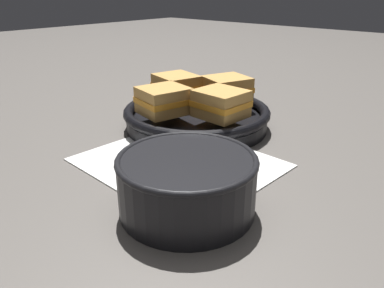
{
  "coord_description": "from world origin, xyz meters",
  "views": [
    {
      "loc": [
        0.36,
        -0.37,
        0.25
      ],
      "look_at": [
        0.02,
        0.0,
        0.04
      ],
      "focal_mm": 35.0,
      "sensor_mm": 36.0,
      "label": 1
    }
  ],
  "objects_px": {
    "soup_bowl": "(187,180)",
    "sandwich_near_left": "(176,86)",
    "spoon": "(201,159)",
    "skillet": "(197,117)",
    "sandwich_near_right": "(164,100)",
    "sandwich_far_right": "(227,89)",
    "sandwich_far_left": "(221,103)"
  },
  "relations": [
    {
      "from": "soup_bowl",
      "to": "sandwich_near_left",
      "type": "height_order",
      "value": "sandwich_near_left"
    },
    {
      "from": "spoon",
      "to": "skillet",
      "type": "relative_size",
      "value": 0.57
    },
    {
      "from": "spoon",
      "to": "sandwich_near_left",
      "type": "xyz_separation_m",
      "value": [
        -0.18,
        0.13,
        0.06
      ]
    },
    {
      "from": "sandwich_near_right",
      "to": "soup_bowl",
      "type": "bearing_deg",
      "value": -38.07
    },
    {
      "from": "soup_bowl",
      "to": "sandwich_near_right",
      "type": "relative_size",
      "value": 1.74
    },
    {
      "from": "sandwich_near_right",
      "to": "skillet",
      "type": "bearing_deg",
      "value": 76.13
    },
    {
      "from": "spoon",
      "to": "sandwich_near_right",
      "type": "distance_m",
      "value": 0.15
    },
    {
      "from": "sandwich_far_right",
      "to": "skillet",
      "type": "bearing_deg",
      "value": -103.87
    },
    {
      "from": "soup_bowl",
      "to": "spoon",
      "type": "height_order",
      "value": "soup_bowl"
    },
    {
      "from": "spoon",
      "to": "sandwich_far_right",
      "type": "xyz_separation_m",
      "value": [
        -0.09,
        0.18,
        0.06
      ]
    },
    {
      "from": "soup_bowl",
      "to": "sandwich_far_right",
      "type": "relative_size",
      "value": 1.63
    },
    {
      "from": "spoon",
      "to": "skillet",
      "type": "xyz_separation_m",
      "value": [
        -0.11,
        0.12,
        0.01
      ]
    },
    {
      "from": "soup_bowl",
      "to": "sandwich_near_right",
      "type": "bearing_deg",
      "value": 141.93
    },
    {
      "from": "sandwich_near_left",
      "to": "sandwich_near_right",
      "type": "height_order",
      "value": "same"
    },
    {
      "from": "soup_bowl",
      "to": "sandwich_far_right",
      "type": "height_order",
      "value": "sandwich_far_right"
    },
    {
      "from": "skillet",
      "to": "sandwich_near_left",
      "type": "xyz_separation_m",
      "value": [
        -0.07,
        0.02,
        0.04
      ]
    },
    {
      "from": "sandwich_near_left",
      "to": "sandwich_near_right",
      "type": "xyz_separation_m",
      "value": [
        0.05,
        -0.09,
        0.0
      ]
    },
    {
      "from": "spoon",
      "to": "sandwich_near_left",
      "type": "height_order",
      "value": "sandwich_near_left"
    },
    {
      "from": "spoon",
      "to": "sandwich_near_left",
      "type": "distance_m",
      "value": 0.23
    },
    {
      "from": "spoon",
      "to": "sandwich_far_left",
      "type": "distance_m",
      "value": 0.12
    },
    {
      "from": "spoon",
      "to": "sandwich_near_right",
      "type": "bearing_deg",
      "value": 137.69
    },
    {
      "from": "soup_bowl",
      "to": "skillet",
      "type": "height_order",
      "value": "soup_bowl"
    },
    {
      "from": "sandwich_far_right",
      "to": "soup_bowl",
      "type": "bearing_deg",
      "value": -60.97
    },
    {
      "from": "sandwich_near_left",
      "to": "sandwich_far_right",
      "type": "distance_m",
      "value": 0.1
    },
    {
      "from": "sandwich_near_right",
      "to": "sandwich_far_right",
      "type": "xyz_separation_m",
      "value": [
        0.03,
        0.14,
        0.0
      ]
    },
    {
      "from": "skillet",
      "to": "sandwich_far_left",
      "type": "distance_m",
      "value": 0.08
    },
    {
      "from": "soup_bowl",
      "to": "sandwich_far_left",
      "type": "height_order",
      "value": "sandwich_far_left"
    },
    {
      "from": "sandwich_near_right",
      "to": "sandwich_far_right",
      "type": "bearing_deg",
      "value": 76.13
    },
    {
      "from": "soup_bowl",
      "to": "spoon",
      "type": "distance_m",
      "value": 0.13
    },
    {
      "from": "sandwich_near_right",
      "to": "sandwich_far_left",
      "type": "relative_size",
      "value": 1.12
    },
    {
      "from": "soup_bowl",
      "to": "sandwich_far_right",
      "type": "distance_m",
      "value": 0.33
    },
    {
      "from": "soup_bowl",
      "to": "sandwich_near_left",
      "type": "xyz_separation_m",
      "value": [
        -0.25,
        0.24,
        0.03
      ]
    }
  ]
}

